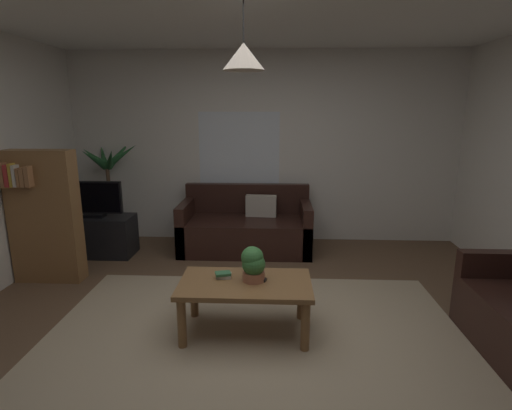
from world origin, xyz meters
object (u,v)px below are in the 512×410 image
at_px(book_on_table_0, 224,276).
at_px(book_on_table_1, 223,274).
at_px(bookshelf_corner, 44,215).
at_px(tv_stand, 98,236).
at_px(couch_under_window, 246,229).
at_px(tv, 93,199).
at_px(potted_palm_corner, 111,197).
at_px(pendant_lamp, 244,56).
at_px(potted_plant_on_table, 253,264).
at_px(coffee_table, 245,290).
at_px(remote_on_table_0, 257,279).

xyz_separation_m(book_on_table_0, book_on_table_1, (-0.00, -0.02, 0.02)).
xyz_separation_m(book_on_table_0, bookshelf_corner, (-1.99, 0.87, 0.26)).
height_order(tv_stand, bookshelf_corner, bookshelf_corner).
bearing_deg(couch_under_window, tv, -170.74).
distance_m(book_on_table_0, potted_palm_corner, 2.82).
relative_size(book_on_table_0, pendant_lamp, 0.24).
height_order(couch_under_window, tv, tv).
xyz_separation_m(bookshelf_corner, pendant_lamp, (2.18, -0.96, 1.44)).
distance_m(couch_under_window, pendant_lamp, 2.76).
relative_size(book_on_table_1, potted_plant_on_table, 0.43).
xyz_separation_m(coffee_table, remote_on_table_0, (0.09, 0.04, 0.08)).
bearing_deg(remote_on_table_0, couch_under_window, -154.11).
distance_m(potted_plant_on_table, tv, 2.66).
xyz_separation_m(book_on_table_1, tv_stand, (-1.80, 1.67, -0.23)).
bearing_deg(bookshelf_corner, pendant_lamp, -23.71).
bearing_deg(potted_plant_on_table, tv_stand, 140.14).
bearing_deg(potted_plant_on_table, couch_under_window, 95.63).
bearing_deg(couch_under_window, bookshelf_corner, -152.51).
height_order(tv_stand, potted_palm_corner, potted_palm_corner).
distance_m(couch_under_window, bookshelf_corner, 2.34).
distance_m(tv_stand, bookshelf_corner, 0.93).
height_order(coffee_table, bookshelf_corner, bookshelf_corner).
xyz_separation_m(coffee_table, tv_stand, (-1.99, 1.74, -0.12)).
distance_m(book_on_table_0, bookshelf_corner, 2.19).
xyz_separation_m(book_on_table_0, potted_palm_corner, (-1.81, 2.15, 0.18)).
bearing_deg(pendant_lamp, tv_stand, 138.88).
distance_m(tv_stand, tv, 0.48).
distance_m(book_on_table_0, potted_plant_on_table, 0.29).
xyz_separation_m(tv_stand, tv, (0.00, -0.02, 0.48)).
bearing_deg(potted_palm_corner, tv, -89.72).
height_order(bookshelf_corner, pendant_lamp, pendant_lamp).
height_order(remote_on_table_0, tv_stand, tv_stand).
xyz_separation_m(potted_plant_on_table, potted_palm_corner, (-2.06, 2.21, 0.05)).
bearing_deg(potted_palm_corner, book_on_table_1, -50.20).
distance_m(couch_under_window, book_on_table_0, 1.95).
bearing_deg(potted_plant_on_table, bookshelf_corner, 157.40).
bearing_deg(book_on_table_1, tv, 137.55).
bearing_deg(coffee_table, potted_plant_on_table, 20.47).
height_order(potted_palm_corner, bookshelf_corner, potted_palm_corner).
distance_m(coffee_table, book_on_table_0, 0.22).
relative_size(book_on_table_1, remote_on_table_0, 0.78).
bearing_deg(pendant_lamp, bookshelf_corner, 156.29).
distance_m(remote_on_table_0, pendant_lamp, 1.71).
xyz_separation_m(book_on_table_1, bookshelf_corner, (-1.99, 0.89, 0.24)).
xyz_separation_m(couch_under_window, book_on_table_0, (-0.05, -1.94, 0.18)).
distance_m(potted_palm_corner, pendant_lamp, 3.36).
bearing_deg(book_on_table_0, tv_stand, 137.51).
relative_size(coffee_table, tv_stand, 1.18).
bearing_deg(book_on_table_1, couch_under_window, 88.45).
distance_m(remote_on_table_0, tv, 2.68).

